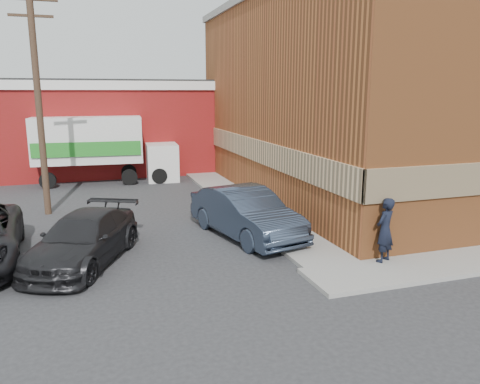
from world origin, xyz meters
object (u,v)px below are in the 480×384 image
object	(u,v)px
man	(385,230)
brick_building	(388,96)
warehouse	(83,126)
sedan	(246,213)
utility_pole	(38,96)
box_truck	(102,145)
suv_b	(83,239)

from	to	relation	value
man	brick_building	bearing A→B (deg)	-151.79
warehouse	sedan	size ratio (longest dim) A/B	3.18
utility_pole	man	size ratio (longest dim) A/B	4.82
utility_pole	sedan	xyz separation A→B (m)	(6.70, -5.46, -3.90)
warehouse	utility_pole	distance (m)	11.27
box_truck	suv_b	bearing A→B (deg)	-90.85
warehouse	box_truck	bearing A→B (deg)	-78.63
man	sedan	distance (m)	4.77
sedan	suv_b	size ratio (longest dim) A/B	1.04
suv_b	brick_building	bearing A→B (deg)	48.82
warehouse	suv_b	world-z (taller)	warehouse
warehouse	utility_pole	size ratio (longest dim) A/B	1.81
brick_building	warehouse	bearing A→B (deg)	142.80
box_truck	brick_building	bearing A→B (deg)	-20.81
suv_b	box_truck	world-z (taller)	box_truck
brick_building	suv_b	distance (m)	16.40
brick_building	utility_pole	xyz separation A→B (m)	(-16.00, 0.00, 0.06)
man	suv_b	xyz separation A→B (m)	(-8.18, 2.89, -0.34)
utility_pole	sedan	distance (m)	9.48
warehouse	man	bearing A→B (deg)	-68.23
warehouse	sedan	world-z (taller)	warehouse
utility_pole	suv_b	size ratio (longest dim) A/B	1.83
man	box_truck	size ratio (longest dim) A/B	0.25
brick_building	warehouse	xyz separation A→B (m)	(-14.50, 11.00, -1.87)
brick_building	utility_pole	distance (m)	16.00
man	warehouse	bearing A→B (deg)	-95.29
warehouse	brick_building	bearing A→B (deg)	-37.20
warehouse	box_truck	xyz separation A→B (m)	(0.96, -4.77, -0.74)
man	sedan	size ratio (longest dim) A/B	0.36
utility_pole	man	world-z (taller)	utility_pole
sedan	box_truck	size ratio (longest dim) A/B	0.69
man	suv_b	bearing A→B (deg)	-46.54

